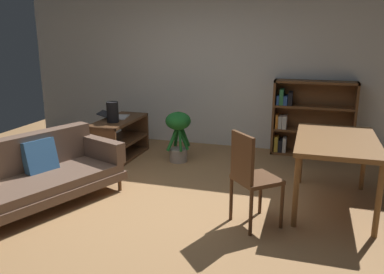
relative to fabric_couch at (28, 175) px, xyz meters
The scene contains 10 objects.
ground_plane 1.44m from the fabric_couch, 15.24° to the left, with size 8.16×8.16×0.00m, color #A87A4C.
back_wall_panel 3.49m from the fabric_couch, 66.28° to the left, with size 6.80×0.10×2.70m, color silver.
fabric_couch is the anchor object (origin of this frame).
media_console 1.86m from the fabric_couch, 85.24° to the left, with size 0.48×1.15×0.61m.
open_laptop 1.98m from the fabric_couch, 88.70° to the left, with size 0.49×0.41×0.09m.
desk_speaker 1.72m from the fabric_couch, 84.14° to the left, with size 0.17×0.17×0.30m.
potted_floor_plant 2.24m from the fabric_couch, 61.42° to the left, with size 0.37×0.42×0.76m.
dining_table 3.37m from the fabric_couch, 16.90° to the left, with size 0.84×1.33×0.78m.
dining_chair_near 2.43m from the fabric_couch, ahead, with size 0.56×0.56×0.96m.
bookshelf 4.09m from the fabric_couch, 45.18° to the left, with size 1.23×0.29×1.17m.
Camera 1 is at (1.57, -3.74, 1.88)m, focal length 36.97 mm.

